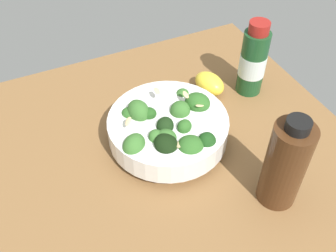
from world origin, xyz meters
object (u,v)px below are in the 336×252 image
at_px(lemon_wedge, 209,83).
at_px(bottle_short, 253,61).
at_px(bowl_of_broccoli, 168,127).
at_px(bottle_tall, 285,164).

height_order(lemon_wedge, bottle_short, bottle_short).
xyz_separation_m(bowl_of_broccoli, lemon_wedge, (-0.10, 0.14, -0.02)).
relative_size(bowl_of_broccoli, bottle_short, 1.34).
bearing_deg(bottle_short, bowl_of_broccoli, -72.80).
distance_m(bowl_of_broccoli, lemon_wedge, 0.17).
bearing_deg(bowl_of_broccoli, bottle_short, 107.20).
bearing_deg(bottle_short, lemon_wedge, -110.67).
height_order(bowl_of_broccoli, lemon_wedge, bowl_of_broccoli).
height_order(lemon_wedge, bottle_tall, bottle_tall).
relative_size(bowl_of_broccoli, lemon_wedge, 3.02).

